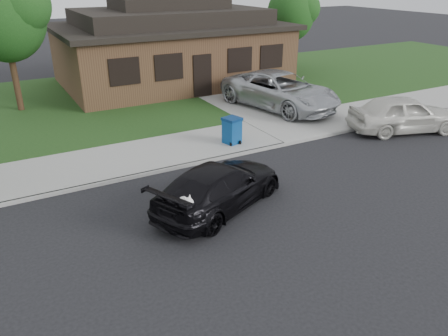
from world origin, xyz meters
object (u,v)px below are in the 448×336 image
white_compact (404,114)px  recycling_bin (232,130)px  minivan (280,90)px  sedan (219,186)px

white_compact → recycling_bin: size_ratio=4.49×
recycling_bin → white_compact: bearing=-30.9°
minivan → recycling_bin: bearing=-158.0°
sedan → minivan: minivan is taller
recycling_bin → minivan: bearing=19.4°
sedan → recycling_bin: bearing=-58.4°
minivan → recycling_bin: (-4.28, -2.95, -0.35)m
sedan → white_compact: bearing=-102.8°
sedan → recycling_bin: 4.73m
sedan → recycling_bin: sedan is taller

